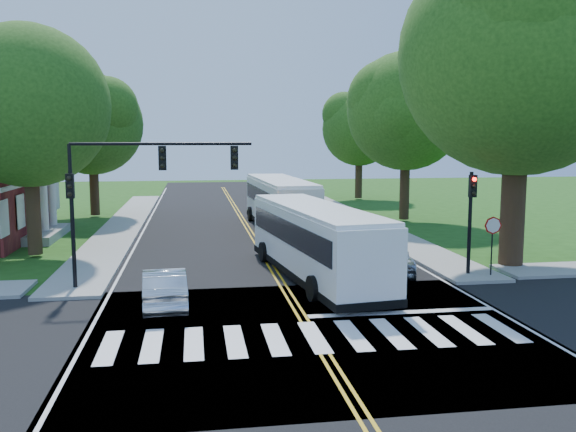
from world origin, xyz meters
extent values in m
plane|color=#1D4912|center=(0.00, 0.00, 0.00)|extent=(140.00, 140.00, 0.00)
cube|color=black|center=(0.00, 18.00, 0.01)|extent=(14.00, 96.00, 0.01)
cube|color=black|center=(0.00, 0.00, 0.01)|extent=(60.00, 12.00, 0.01)
cube|color=gold|center=(0.00, 22.00, 0.01)|extent=(0.36, 70.00, 0.01)
cube|color=silver|center=(-6.80, 22.00, 0.01)|extent=(0.12, 70.00, 0.01)
cube|color=silver|center=(6.80, 22.00, 0.01)|extent=(0.12, 70.00, 0.01)
cube|color=silver|center=(0.00, -0.50, 0.02)|extent=(12.60, 3.00, 0.01)
cube|color=silver|center=(3.50, 1.60, 0.02)|extent=(6.60, 0.40, 0.01)
cube|color=gray|center=(-8.30, 25.00, 0.07)|extent=(2.60, 40.00, 0.15)
cube|color=gray|center=(8.30, 25.00, 0.07)|extent=(2.60, 40.00, 0.15)
cylinder|color=#342114|center=(11.00, 8.00, 3.15)|extent=(1.10, 1.10, 6.00)
sphere|color=#407522|center=(11.00, 8.00, 9.66)|extent=(10.80, 10.80, 10.80)
cylinder|color=#342114|center=(-11.50, 14.00, 2.55)|extent=(0.70, 0.70, 4.80)
sphere|color=#407522|center=(-11.50, 14.00, 7.55)|extent=(8.00, 8.00, 8.00)
cylinder|color=#342114|center=(-11.00, 30.00, 2.35)|extent=(0.70, 0.70, 4.40)
sphere|color=#407522|center=(-11.00, 30.00, 7.02)|extent=(7.60, 7.60, 7.60)
cylinder|color=#342114|center=(11.50, 24.00, 2.65)|extent=(0.70, 0.70, 5.00)
sphere|color=#407522|center=(11.50, 24.00, 7.88)|extent=(8.40, 8.40, 8.40)
cylinder|color=#342114|center=(12.50, 40.00, 2.35)|extent=(0.70, 0.70, 4.40)
sphere|color=#407522|center=(12.50, 40.00, 6.89)|extent=(7.20, 7.20, 7.20)
cube|color=silver|center=(-12.40, 20.00, 4.40)|extent=(1.40, 6.00, 0.45)
cube|color=gray|center=(-12.40, 20.00, 0.25)|extent=(1.80, 6.00, 0.50)
cylinder|color=silver|center=(-12.40, 17.80, 2.10)|extent=(0.50, 0.50, 4.20)
cylinder|color=silver|center=(-12.40, 20.00, 2.10)|extent=(0.50, 0.50, 4.20)
cylinder|color=silver|center=(-12.40, 22.20, 2.10)|extent=(0.50, 0.50, 4.20)
cylinder|color=black|center=(-8.20, 6.50, 2.45)|extent=(0.16, 0.16, 4.60)
cube|color=black|center=(-8.20, 6.35, 4.15)|extent=(0.30, 0.22, 0.95)
sphere|color=black|center=(-8.20, 6.21, 4.45)|extent=(0.18, 0.18, 0.18)
cylinder|color=black|center=(-4.70, 6.50, 5.75)|extent=(7.00, 0.12, 0.12)
cube|color=black|center=(-4.70, 6.35, 5.20)|extent=(0.30, 0.22, 0.95)
cube|color=black|center=(-1.90, 6.35, 5.20)|extent=(0.30, 0.22, 0.95)
cylinder|color=black|center=(8.20, 6.50, 2.35)|extent=(0.16, 0.16, 4.40)
cube|color=black|center=(8.20, 6.35, 3.95)|extent=(0.30, 0.22, 0.95)
sphere|color=#FF0A05|center=(8.20, 6.21, 4.25)|extent=(0.18, 0.18, 0.18)
cylinder|color=black|center=(9.00, 6.00, 1.25)|extent=(0.06, 0.06, 2.20)
cylinder|color=#A50A07|center=(9.00, 5.97, 2.30)|extent=(0.76, 0.04, 0.76)
cube|color=white|center=(1.59, 7.24, 1.57)|extent=(4.07, 12.08, 2.76)
cube|color=black|center=(1.59, 7.24, 2.07)|extent=(4.03, 11.26, 0.95)
cube|color=black|center=(0.81, 13.17, 1.92)|extent=(2.45, 0.42, 1.61)
cube|color=orange|center=(0.81, 13.17, 2.82)|extent=(1.71, 0.32, 0.32)
cube|color=black|center=(1.59, 7.24, 0.34)|extent=(4.13, 12.18, 0.30)
cube|color=white|center=(1.59, 7.24, 3.00)|extent=(3.97, 11.72, 0.22)
cylinder|color=black|center=(2.37, 11.29, 0.49)|extent=(0.44, 1.00, 0.96)
cylinder|color=black|center=(-0.21, 10.96, 0.49)|extent=(0.44, 1.00, 0.96)
cylinder|color=black|center=(3.35, 3.83, 0.49)|extent=(0.44, 1.00, 0.96)
cylinder|color=black|center=(0.76, 3.49, 0.49)|extent=(0.44, 1.00, 0.96)
cube|color=white|center=(2.12, 21.79, 1.67)|extent=(3.30, 12.70, 2.93)
cube|color=black|center=(2.12, 21.79, 2.20)|extent=(3.33, 11.82, 1.01)
cube|color=black|center=(1.82, 28.13, 2.04)|extent=(2.61, 0.22, 1.71)
cube|color=orange|center=(1.82, 28.13, 3.00)|extent=(1.82, 0.18, 0.34)
cube|color=black|center=(2.12, 21.79, 0.36)|extent=(3.36, 12.80, 0.32)
cube|color=white|center=(2.12, 21.79, 3.19)|extent=(3.23, 12.32, 0.23)
cylinder|color=black|center=(3.31, 26.01, 0.52)|extent=(0.39, 1.04, 1.02)
cylinder|color=black|center=(0.54, 25.88, 0.52)|extent=(0.39, 1.04, 1.02)
cylinder|color=black|center=(3.68, 18.02, 0.52)|extent=(0.39, 1.04, 1.02)
cylinder|color=black|center=(0.91, 17.89, 0.52)|extent=(0.39, 1.04, 1.02)
imported|color=silver|center=(-4.61, 3.58, 0.71)|extent=(1.75, 4.32, 1.39)
imported|color=silver|center=(5.01, 7.69, 0.62)|extent=(2.98, 4.71, 1.21)
imported|color=black|center=(5.37, 16.86, 0.70)|extent=(3.01, 5.07, 1.38)
camera|label=1|loc=(-3.51, -17.93, 5.96)|focal=38.00mm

